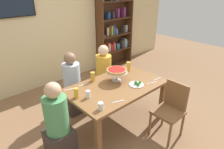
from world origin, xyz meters
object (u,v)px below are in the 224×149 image
object	(u,v)px
diner_head_west	(58,128)
cutlery_knife_far	(152,83)
deep_dish_pizza_stand	(117,71)
salad_plate_far_diner	(137,84)
cutlery_spare_fork	(70,89)
beer_glass_amber_tall	(128,66)
water_glass_clear_near	(88,94)
bookshelf	(114,27)
diner_far_left	(73,88)
chair_near_right	(171,108)
water_glass_clear_far	(101,106)
cutlery_fork_far	(158,79)
cutlery_knife_near	(119,101)
beer_glass_amber_short	(93,77)
television	(13,4)
salad_plate_near_diner	(118,71)
diner_far_right	(104,77)
cutlery_fork_near	(84,84)
beer_glass_amber_spare	(76,93)

from	to	relation	value
diner_head_west	cutlery_knife_far	xyz separation A→B (m)	(1.51, -0.32, 0.25)
deep_dish_pizza_stand	cutlery_knife_far	world-z (taller)	deep_dish_pizza_stand
salad_plate_far_diner	cutlery_spare_fork	world-z (taller)	salad_plate_far_diner
beer_glass_amber_tall	cutlery_spare_fork	size ratio (longest dim) A/B	0.91
diner_head_west	water_glass_clear_near	size ratio (longest dim) A/B	10.75
salad_plate_far_diner	water_glass_clear_near	size ratio (longest dim) A/B	2.15
bookshelf	diner_far_left	world-z (taller)	bookshelf
cutlery_spare_fork	diner_far_left	bearing A→B (deg)	-109.17
chair_near_right	water_glass_clear_far	distance (m)	1.15
cutlery_fork_far	cutlery_spare_fork	world-z (taller)	same
water_glass_clear_near	cutlery_fork_far	bearing A→B (deg)	-13.87
beer_glass_amber_tall	cutlery_knife_near	size ratio (longest dim) A/B	0.91
chair_near_right	beer_glass_amber_tall	world-z (taller)	beer_glass_amber_tall
salad_plate_far_diner	cutlery_knife_near	world-z (taller)	salad_plate_far_diner
beer_glass_amber_short	cutlery_fork_far	size ratio (longest dim) A/B	0.87
beer_glass_amber_short	diner_head_west	bearing A→B (deg)	-156.65
cutlery_spare_fork	water_glass_clear_near	bearing A→B (deg)	114.91
diner_head_west	deep_dish_pizza_stand	size ratio (longest dim) A/B	3.27
television	diner_head_west	size ratio (longest dim) A/B	0.68
bookshelf	cutlery_spare_fork	bearing A→B (deg)	-145.95
bookshelf	diner_head_west	size ratio (longest dim) A/B	1.92
cutlery_knife_far	cutlery_spare_fork	xyz separation A→B (m)	(-1.08, 0.70, 0.00)
chair_near_right	cutlery_knife_far	xyz separation A→B (m)	(0.03, 0.40, 0.26)
television	cutlery_fork_far	bearing A→B (deg)	-61.32
cutlery_knife_far	television	bearing A→B (deg)	132.84
salad_plate_near_diner	cutlery_spare_fork	size ratio (longest dim) A/B	1.26
diner_far_right	water_glass_clear_far	bearing A→B (deg)	-41.47
water_glass_clear_far	cutlery_knife_far	xyz separation A→B (m)	(1.06, 0.01, -0.05)
salad_plate_far_diner	water_glass_clear_far	size ratio (longest dim) A/B	2.36
diner_far_right	cutlery_knife_far	xyz separation A→B (m)	(0.11, -1.07, 0.25)
diner_far_left	diner_far_right	bearing A→B (deg)	85.63
cutlery_knife_near	cutlery_knife_far	xyz separation A→B (m)	(0.77, 0.03, 0.00)
water_glass_clear_near	cutlery_spare_fork	world-z (taller)	water_glass_clear_near
water_glass_clear_far	cutlery_knife_near	world-z (taller)	water_glass_clear_far
water_glass_clear_far	cutlery_fork_near	size ratio (longest dim) A/B	0.54
diner_far_right	water_glass_clear_near	xyz separation A→B (m)	(-0.90, -0.74, 0.30)
deep_dish_pizza_stand	cutlery_spare_fork	bearing A→B (deg)	160.51
diner_far_left	beer_glass_amber_spare	world-z (taller)	diner_far_left
deep_dish_pizza_stand	diner_far_left	bearing A→B (deg)	123.03
water_glass_clear_far	diner_far_left	bearing A→B (deg)	76.78
television	beer_glass_amber_tall	xyz separation A→B (m)	(1.21, -1.84, -1.02)
deep_dish_pizza_stand	salad_plate_far_diner	world-z (taller)	deep_dish_pizza_stand
beer_glass_amber_short	cutlery_spare_fork	bearing A→B (deg)	178.25
diner_head_west	cutlery_fork_near	xyz separation A→B (m)	(0.67, 0.37, 0.25)
diner_head_west	beer_glass_amber_spare	world-z (taller)	diner_head_west
television	salad_plate_far_diner	distance (m)	2.71
cutlery_knife_near	cutlery_spare_fork	xyz separation A→B (m)	(-0.31, 0.73, 0.00)
diner_far_left	deep_dish_pizza_stand	size ratio (longest dim) A/B	3.27
beer_glass_amber_tall	salad_plate_far_diner	bearing A→B (deg)	-123.46
television	cutlery_spare_fork	xyz separation A→B (m)	(0.05, -1.74, -1.10)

